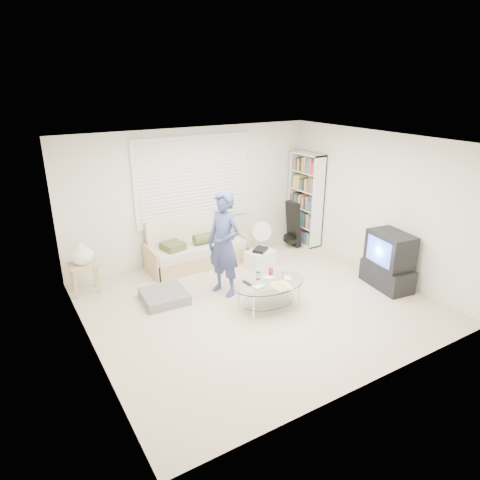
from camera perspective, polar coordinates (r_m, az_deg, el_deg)
ground at (r=6.82m, az=2.35°, el=-8.40°), size 5.00×5.00×0.00m
room_shell at (r=6.58m, az=0.26°, el=5.86°), size 5.02×4.52×2.51m
window_blinds at (r=8.08m, az=-6.16°, el=7.99°), size 2.32×0.08×1.62m
futon_sofa at (r=8.10m, az=-5.83°, el=-1.24°), size 1.87×0.75×0.91m
grey_floor_pillow at (r=6.96m, az=-10.05°, el=-7.40°), size 0.71×0.71×0.15m
side_table at (r=7.31m, az=-20.33°, el=-1.83°), size 0.46×0.37×0.91m
bookshelf at (r=9.06m, az=8.72°, el=5.41°), size 0.30×0.80×1.91m
guitar_case at (r=8.93m, az=7.06°, el=1.69°), size 0.34×0.35×0.95m
floor_fan at (r=8.53m, az=2.72°, el=0.69°), size 0.42×0.27×0.68m
storage_bin at (r=8.02m, az=2.71°, el=-2.44°), size 0.57×0.45×0.36m
tv_unit at (r=7.56m, az=19.22°, el=-2.66°), size 0.59×0.94×0.96m
coffee_table at (r=6.54m, az=3.93°, el=-6.33°), size 1.20×0.80×0.55m
standing_person at (r=6.78m, az=-2.14°, el=-0.57°), size 0.60×0.73×1.72m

